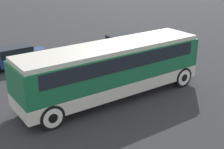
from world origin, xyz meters
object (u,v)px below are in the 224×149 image
parked_car_near (59,62)px  parked_car_far (124,44)px  parked_car_mid (16,56)px  tour_bus (113,66)px

parked_car_near → parked_car_far: bearing=9.5°
parked_car_mid → parked_car_far: size_ratio=1.00×
parked_car_near → parked_car_far: 6.25m
parked_car_near → parked_car_mid: bearing=123.3°
parked_car_far → tour_bus: bearing=-131.1°
parked_car_mid → tour_bus: bearing=-71.7°
tour_bus → parked_car_near: size_ratio=2.38×
parked_car_mid → parked_car_far: parked_car_far is taller
tour_bus → parked_car_far: 8.27m
tour_bus → parked_car_near: (-0.77, 5.14, -1.08)m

